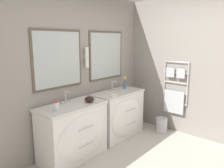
# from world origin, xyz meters

# --- Properties ---
(wall_back) EXTENTS (4.95, 0.15, 2.60)m
(wall_back) POSITION_xyz_m (0.01, 1.81, 1.31)
(wall_back) COLOR gray
(wall_back) RESTS_ON ground_plane
(wall_right) EXTENTS (0.13, 3.67, 2.60)m
(wall_right) POSITION_xyz_m (1.70, 0.80, 1.29)
(wall_right) COLOR gray
(wall_right) RESTS_ON ground_plane
(vanity_left) EXTENTS (1.05, 0.59, 0.86)m
(vanity_left) POSITION_xyz_m (-0.33, 1.45, 0.44)
(vanity_left) COLOR white
(vanity_left) RESTS_ON ground_plane
(vanity_right) EXTENTS (1.05, 0.59, 0.86)m
(vanity_right) POSITION_xyz_m (0.77, 1.45, 0.44)
(vanity_right) COLOR white
(vanity_right) RESTS_ON ground_plane
(faucet_left) EXTENTS (0.17, 0.12, 0.20)m
(faucet_left) POSITION_xyz_m (-0.33, 1.61, 0.95)
(faucet_left) COLOR silver
(faucet_left) RESTS_ON vanity_left
(faucet_right) EXTENTS (0.17, 0.12, 0.20)m
(faucet_right) POSITION_xyz_m (0.77, 1.61, 0.95)
(faucet_right) COLOR silver
(faucet_right) RESTS_ON vanity_right
(toiletry_bottle) EXTENTS (0.08, 0.08, 0.15)m
(toiletry_bottle) POSITION_xyz_m (-0.66, 1.40, 0.93)
(toiletry_bottle) COLOR silver
(toiletry_bottle) RESTS_ON vanity_left
(amenity_bowl) EXTENTS (0.15, 0.15, 0.09)m
(amenity_bowl) POSITION_xyz_m (-0.05, 1.39, 0.90)
(amenity_bowl) COLOR black
(amenity_bowl) RESTS_ON vanity_left
(flower_vase) EXTENTS (0.07, 0.07, 0.25)m
(flower_vase) POSITION_xyz_m (1.06, 1.55, 0.96)
(flower_vase) COLOR teal
(flower_vase) RESTS_ON vanity_right
(soap_dish) EXTENTS (0.12, 0.08, 0.04)m
(soap_dish) POSITION_xyz_m (0.45, 1.33, 0.88)
(soap_dish) COLOR white
(soap_dish) RESTS_ON vanity_right
(waste_bin) EXTENTS (0.23, 0.23, 0.29)m
(waste_bin) POSITION_xyz_m (1.46, 0.91, 0.15)
(waste_bin) COLOR #B7B7BC
(waste_bin) RESTS_ON ground_plane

